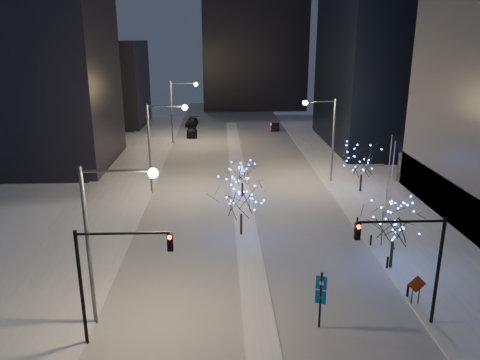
{
  "coord_description": "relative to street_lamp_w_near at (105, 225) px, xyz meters",
  "views": [
    {
      "loc": [
        -2.22,
        -23.19,
        16.88
      ],
      "look_at": [
        -0.58,
        15.21,
        5.0
      ],
      "focal_mm": 35.0,
      "sensor_mm": 36.0,
      "label": 1
    }
  ],
  "objects": [
    {
      "name": "street_lamp_w_near",
      "position": [
        0.0,
        0.0,
        0.0
      ],
      "size": [
        4.4,
        0.56,
        10.0
      ],
      "color": "#595E66",
      "rests_on": "ground"
    },
    {
      "name": "east_sidewalk",
      "position": [
        23.94,
        18.0,
        -6.42
      ],
      "size": [
        10.0,
        90.0,
        0.15
      ],
      "primitive_type": "cube",
      "color": "white",
      "rests_on": "ground"
    },
    {
      "name": "car_near",
      "position": [
        1.74,
        55.64,
        -5.71
      ],
      "size": [
        2.1,
        4.74,
        1.59
      ],
      "primitive_type": "imported",
      "rotation": [
        0.0,
        0.0,
        0.05
      ],
      "color": "black",
      "rests_on": "ground"
    },
    {
      "name": "street_lamp_w_mid",
      "position": [
        0.0,
        25.0,
        0.0
      ],
      "size": [
        4.4,
        0.56,
        10.0
      ],
      "color": "#595E66",
      "rests_on": "ground"
    },
    {
      "name": "car_mid",
      "position": [
        17.02,
        60.93,
        -5.8
      ],
      "size": [
        2.13,
        4.44,
        1.41
      ],
      "primitive_type": "imported",
      "rotation": [
        0.0,
        0.0,
        2.99
      ],
      "color": "black",
      "rests_on": "ground"
    },
    {
      "name": "horizon_block",
      "position": [
        14.94,
        90.0,
        14.5
      ],
      "size": [
        24.0,
        14.0,
        42.0
      ],
      "primitive_type": "cube",
      "color": "black",
      "rests_on": "ground"
    },
    {
      "name": "construction_sign",
      "position": [
        19.24,
        1.04,
        -5.1
      ],
      "size": [
        1.26,
        0.09,
        2.07
      ],
      "rotation": [
        0.0,
        0.0,
        0.04
      ],
      "color": "black",
      "rests_on": "east_sidewalk"
    },
    {
      "name": "traffic_signal_west",
      "position": [
        0.5,
        -2.0,
        -1.74
      ],
      "size": [
        5.26,
        0.43,
        7.0
      ],
      "color": "black",
      "rests_on": "ground"
    },
    {
      "name": "traffic_signal_east",
      "position": [
        17.88,
        -1.0,
        -1.74
      ],
      "size": [
        5.26,
        0.43,
        7.0
      ],
      "color": "black",
      "rests_on": "ground"
    },
    {
      "name": "ground",
      "position": [
        8.94,
        -2.0,
        -6.5
      ],
      "size": [
        160.0,
        160.0,
        0.0
      ],
      "primitive_type": "plane",
      "color": "white",
      "rests_on": "ground"
    },
    {
      "name": "filler_west_far",
      "position": [
        -17.06,
        68.0,
        1.5
      ],
      "size": [
        18.0,
        16.0,
        16.0
      ],
      "primitive_type": "cube",
      "color": "black",
      "rests_on": "ground"
    },
    {
      "name": "street_lamp_w_far",
      "position": [
        0.0,
        50.0,
        0.0
      ],
      "size": [
        4.4,
        0.56,
        10.0
      ],
      "color": "#595E66",
      "rests_on": "ground"
    },
    {
      "name": "flagpoles",
      "position": [
        22.3,
        15.25,
        -1.7
      ],
      "size": [
        1.35,
        2.6,
        8.0
      ],
      "color": "silver",
      "rests_on": "east_sidewalk"
    },
    {
      "name": "west_sidewalk",
      "position": [
        -5.06,
        18.0,
        -6.42
      ],
      "size": [
        8.0,
        90.0,
        0.15
      ],
      "primitive_type": "cube",
      "color": "white",
      "rests_on": "ground"
    },
    {
      "name": "holiday_tree_plaza_far",
      "position": [
        22.36,
        24.03,
        -2.82
      ],
      "size": [
        4.6,
        4.6,
        5.45
      ],
      "color": "black",
      "rests_on": "east_sidewalk"
    },
    {
      "name": "holiday_tree_median_far",
      "position": [
        9.02,
        23.0,
        -3.75
      ],
      "size": [
        3.85,
        3.85,
        3.95
      ],
      "color": "black",
      "rests_on": "median"
    },
    {
      "name": "holiday_tree_median_near",
      "position": [
        8.44,
        12.73,
        -2.85
      ],
      "size": [
        4.42,
        4.42,
        5.43
      ],
      "color": "black",
      "rests_on": "median"
    },
    {
      "name": "road",
      "position": [
        8.94,
        33.0,
        -6.49
      ],
      "size": [
        20.0,
        130.0,
        0.02
      ],
      "primitive_type": "cube",
      "color": "#A0A4AE",
      "rests_on": "ground"
    },
    {
      "name": "median",
      "position": [
        8.94,
        28.0,
        -6.42
      ],
      "size": [
        2.0,
        80.0,
        0.15
      ],
      "primitive_type": "cube",
      "color": "white",
      "rests_on": "ground"
    },
    {
      "name": "street_lamp_east",
      "position": [
        19.02,
        28.0,
        -0.05
      ],
      "size": [
        3.9,
        0.56,
        10.0
      ],
      "color": "#595E66",
      "rests_on": "ground"
    },
    {
      "name": "wayfinding_sign",
      "position": [
        12.54,
        -1.0,
        -4.24
      ],
      "size": [
        0.63,
        0.33,
        3.68
      ],
      "rotation": [
        0.0,
        0.0,
        -0.4
      ],
      "color": "black",
      "rests_on": "ground"
    },
    {
      "name": "holiday_tree_plaza_near",
      "position": [
        19.44,
        6.13,
        -2.87
      ],
      "size": [
        4.93,
        4.93,
        5.19
      ],
      "color": "black",
      "rests_on": "east_sidewalk"
    },
    {
      "name": "filler_west_near",
      "position": [
        -19.06,
        38.0,
        5.5
      ],
      "size": [
        22.0,
        18.0,
        24.0
      ],
      "primitive_type": "cube",
      "color": "black",
      "rests_on": "ground"
    },
    {
      "name": "bollards",
      "position": [
        19.14,
        8.0,
        -5.9
      ],
      "size": [
        0.16,
        12.16,
        0.9
      ],
      "color": "black",
      "rests_on": "east_sidewalk"
    },
    {
      "name": "car_far",
      "position": [
        1.19,
        65.58,
        -5.74
      ],
      "size": [
        2.48,
        5.38,
        1.53
      ],
      "primitive_type": "imported",
      "rotation": [
        0.0,
        0.0,
        -0.07
      ],
      "color": "#232227",
      "rests_on": "ground"
    }
  ]
}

